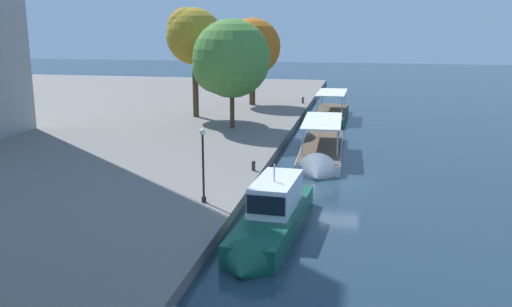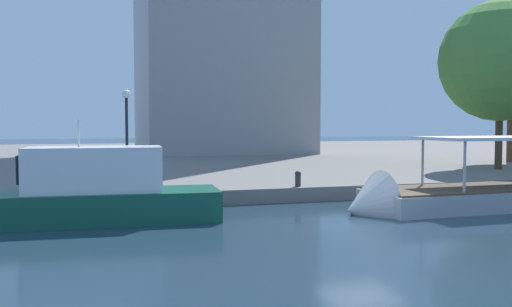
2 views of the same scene
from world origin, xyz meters
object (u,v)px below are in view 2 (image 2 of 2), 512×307
object	(u,v)px
mooring_bollard_1	(298,178)
tree_0	(500,67)
motor_yacht_1	(58,203)
lamp_post	(127,133)
tree_1	(511,44)
tour_boat_2	(489,199)

from	to	relation	value
mooring_bollard_1	tree_0	distance (m)	16.85
motor_yacht_1	lamp_post	world-z (taller)	lamp_post
lamp_post	tree_1	bearing A→B (deg)	18.23
tree_1	lamp_post	bearing A→B (deg)	-161.77
motor_yacht_1	tree_1	world-z (taller)	tree_1
tour_boat_2	lamp_post	bearing A→B (deg)	-22.91
mooring_bollard_1	lamp_post	bearing A→B (deg)	169.21
motor_yacht_1	lamp_post	bearing A→B (deg)	-117.82
lamp_post	tree_0	world-z (taller)	tree_0
tour_boat_2	mooring_bollard_1	xyz separation A→B (m)	(-6.61, 3.94, 0.64)
mooring_bollard_1	lamp_post	distance (m)	7.48
motor_yacht_1	mooring_bollard_1	distance (m)	10.03
tour_boat_2	tree_0	world-z (taller)	tree_0
mooring_bollard_1	tour_boat_2	bearing A→B (deg)	-30.78
tour_boat_2	tree_1	size ratio (longest dim) A/B	1.26
motor_yacht_1	tree_0	distance (m)	26.56
motor_yacht_1	tree_1	distance (m)	33.36
motor_yacht_1	mooring_bollard_1	xyz separation A→B (m)	(9.62, 2.79, 0.31)
tour_boat_2	lamp_post	size ratio (longest dim) A/B	3.40
tree_1	mooring_bollard_1	bearing A→B (deg)	-152.80
mooring_bollard_1	lamp_post	size ratio (longest dim) A/B	0.17
mooring_bollard_1	tree_1	world-z (taller)	tree_1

